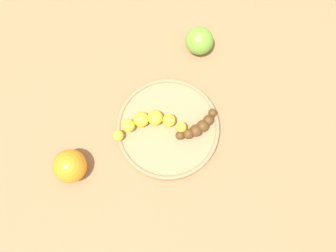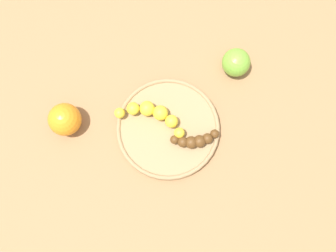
# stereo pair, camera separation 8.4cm
# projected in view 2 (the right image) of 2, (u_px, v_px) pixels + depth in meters

# --- Properties ---
(ground_plane) EXTENTS (2.40, 2.40, 0.00)m
(ground_plane) POSITION_uv_depth(u_px,v_px,m) (168.00, 129.00, 0.87)
(ground_plane) COLOR #936D47
(fruit_bowl) EXTENTS (0.24, 0.24, 0.02)m
(fruit_bowl) POSITION_uv_depth(u_px,v_px,m) (168.00, 128.00, 0.86)
(fruit_bowl) COLOR #A08259
(fruit_bowl) RESTS_ON ground_plane
(banana_overripe) EXTENTS (0.11, 0.05, 0.03)m
(banana_overripe) POSITION_uv_depth(u_px,v_px,m) (195.00, 140.00, 0.83)
(banana_overripe) COLOR #593819
(banana_overripe) RESTS_ON fruit_bowl
(banana_yellow) EXTENTS (0.17, 0.07, 0.04)m
(banana_yellow) POSITION_uv_depth(u_px,v_px,m) (153.00, 114.00, 0.84)
(banana_yellow) COLOR yellow
(banana_yellow) RESTS_ON fruit_bowl
(apple_green) EXTENTS (0.07, 0.07, 0.07)m
(apple_green) POSITION_uv_depth(u_px,v_px,m) (236.00, 63.00, 0.88)
(apple_green) COLOR #72B238
(apple_green) RESTS_ON ground_plane
(orange_fruit) EXTENTS (0.08, 0.08, 0.08)m
(orange_fruit) POSITION_uv_depth(u_px,v_px,m) (65.00, 119.00, 0.84)
(orange_fruit) COLOR orange
(orange_fruit) RESTS_ON ground_plane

